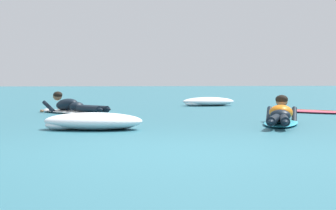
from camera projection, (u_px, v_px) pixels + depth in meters
The scene contains 6 objects.
ground_plane at pixel (103, 107), 15.73m from camera, with size 120.00×120.00×0.00m, color #2D6B7A.
surfer_near at pixel (281, 117), 9.51m from camera, with size 1.40×2.45×0.53m.
surfer_far at pixel (71, 107), 12.82m from camera, with size 1.64×2.31×0.53m.
drifting_surfboard at pixel (308, 111), 13.07m from camera, with size 1.64×1.99×0.16m.
whitewater_front at pixel (93, 122), 8.60m from camera, with size 1.69×1.26×0.26m.
whitewater_mid_left at pixel (208, 102), 16.75m from camera, with size 1.61×1.06×0.26m.
Camera 1 is at (-1.14, -5.77, 0.74)m, focal length 60.58 mm.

